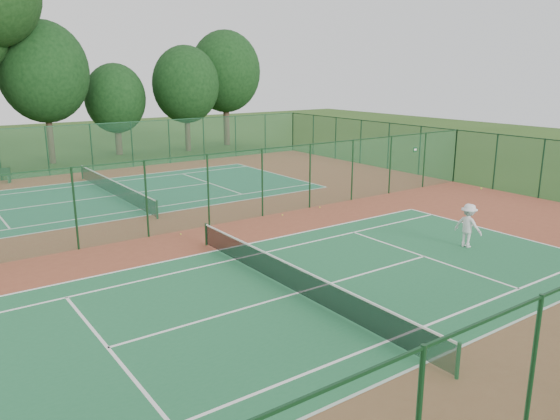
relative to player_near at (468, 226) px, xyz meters
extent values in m
plane|color=#284816|center=(-8.84, 9.21, -0.95)|extent=(120.00, 120.00, 0.00)
cube|color=brown|center=(-8.84, 9.21, -0.95)|extent=(40.00, 36.00, 0.01)
cube|color=#20663C|center=(-8.84, 0.21, -0.94)|extent=(23.77, 10.97, 0.01)
cube|color=#206848|center=(-8.84, 18.21, -0.94)|extent=(23.77, 10.97, 0.01)
cube|color=#1C5533|center=(-8.84, 27.21, 0.80)|extent=(40.00, 0.02, 3.50)
cube|color=#163D24|center=(-8.84, 27.21, 2.51)|extent=(40.00, 0.05, 0.05)
cube|color=#1C5438|center=(11.16, 9.21, 0.80)|extent=(0.02, 36.00, 3.50)
cube|color=#12331E|center=(11.16, 9.21, 2.51)|extent=(0.05, 36.00, 0.05)
cube|color=#1C5531|center=(-8.84, 9.21, 0.80)|extent=(40.00, 0.02, 3.50)
cube|color=#123218|center=(-8.84, 9.21, 2.51)|extent=(40.00, 0.05, 0.05)
cylinder|color=#153A1D|center=(-8.84, -6.19, -0.47)|extent=(0.10, 0.10, 0.97)
cylinder|color=#153A1D|center=(-8.84, 6.61, -0.47)|extent=(0.10, 0.10, 0.97)
cube|color=black|center=(-8.84, 0.21, -0.47)|extent=(0.02, 12.80, 0.85)
cube|color=white|center=(-8.84, 0.21, -0.03)|extent=(0.04, 12.80, 0.06)
cylinder|color=#12331D|center=(-8.84, 11.81, -0.47)|extent=(0.10, 0.10, 0.97)
cylinder|color=#12331D|center=(-8.84, 24.61, -0.47)|extent=(0.10, 0.10, 0.97)
cube|color=black|center=(-8.84, 18.21, -0.47)|extent=(0.02, 12.80, 0.85)
cube|color=white|center=(-8.84, 18.21, -0.03)|extent=(0.04, 12.80, 0.06)
imported|color=silver|center=(0.00, 0.00, 0.00)|extent=(0.87, 1.30, 1.86)
cube|color=#12341C|center=(-13.17, 26.11, -0.69)|extent=(0.26, 0.45, 0.51)
sphere|color=#D5F037|center=(-3.35, 8.68, -0.91)|extent=(0.07, 0.07, 0.07)
sphere|color=yellow|center=(-0.75, 8.81, -0.91)|extent=(0.07, 0.07, 0.07)
sphere|color=#B9CC2F|center=(-9.09, 8.62, -0.91)|extent=(0.07, 0.07, 0.07)
camera|label=1|loc=(-19.17, -13.30, 6.31)|focal=35.00mm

